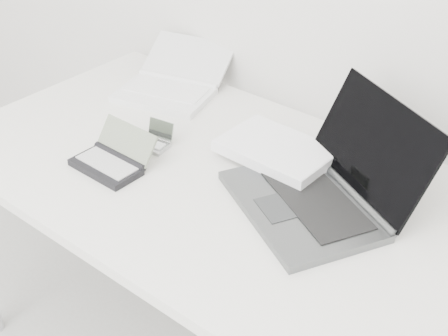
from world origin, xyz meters
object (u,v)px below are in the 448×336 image
Objects in this scene: desk at (244,201)px; laptop_large at (305,174)px; palmtop_charcoal at (112,160)px; netbook_open_white at (172,84)px.

desk is 2.79× the size of laptop_large.
palmtop_charcoal reaches higher than desk.
laptop_large is at bearing -31.31° from netbook_open_white.
desk is 0.17m from laptop_large.
palmtop_charcoal is at bearing -123.58° from laptop_large.
desk is 0.35m from palmtop_charcoal.
laptop_large is 0.48m from palmtop_charcoal.
netbook_open_white is (-0.49, 0.26, 0.07)m from desk.
laptop_large is (0.11, 0.09, 0.09)m from desk.
laptop_large is at bearing 37.60° from desk.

